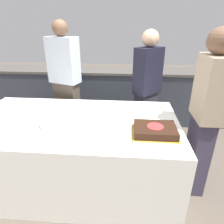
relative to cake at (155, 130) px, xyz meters
The scene contains 11 objects.
ground_plane 1.14m from the cake, 165.28° to the left, with size 14.00×14.00×0.00m, color brown.
back_counter 2.04m from the cake, 113.12° to the left, with size 4.40×0.58×0.92m.
dining_table 0.92m from the cake, 165.28° to the left, with size 2.11×1.14×0.76m.
cake is the anchor object (origin of this frame).
plate_stack 0.97m from the cake, behind, with size 0.20×0.20×0.08m.
wine_glass 1.48m from the cake, behind, with size 0.06×0.06×0.17m.
side_plate_near_cake 0.33m from the cake, 104.70° to the left, with size 0.21×0.21×0.00m.
utensil_pile 0.79m from the cake, 161.31° to the right, with size 0.12×0.09×0.02m.
person_cutting_cake 1.00m from the cake, 90.00° to the left, with size 0.39×0.39×1.59m.
person_seated_right 0.53m from the cake, 23.25° to the left, with size 0.22×0.37×1.64m.
person_standing_back 1.48m from the cake, 137.55° to the left, with size 0.44×0.33×1.70m.
Camera 1 is at (0.54, -1.76, 1.66)m, focal length 32.00 mm.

